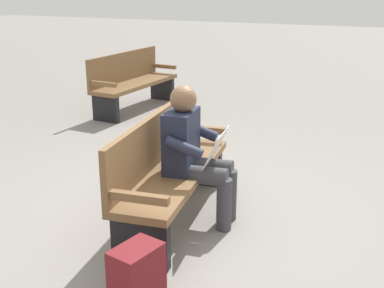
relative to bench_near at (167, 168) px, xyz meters
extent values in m
plane|color=gray|center=(-0.01, 0.07, -0.46)|extent=(40.00, 40.00, 0.00)
cube|color=brown|center=(-0.01, 0.07, -0.04)|extent=(1.84, 0.68, 0.06)
cube|color=brown|center=(0.02, -0.14, 0.22)|extent=(1.79, 0.25, 0.45)
cube|color=brown|center=(-0.85, -0.03, 0.11)|extent=(0.11, 0.48, 0.06)
cube|color=brown|center=(0.84, 0.17, 0.11)|extent=(0.11, 0.48, 0.06)
cube|color=black|center=(-0.80, -0.02, -0.26)|extent=(0.13, 0.44, 0.39)
cube|color=black|center=(0.79, 0.16, -0.26)|extent=(0.13, 0.44, 0.39)
cube|color=#1E2338|center=(-0.03, 0.12, 0.25)|extent=(0.42, 0.26, 0.52)
sphere|color=brown|center=(-0.04, 0.14, 0.61)|extent=(0.22, 0.22, 0.22)
cylinder|color=#38383D|center=(-0.16, 0.31, 0.01)|extent=(0.20, 0.43, 0.15)
cylinder|color=#38383D|center=(0.04, 0.34, 0.01)|extent=(0.20, 0.43, 0.15)
cylinder|color=#38383D|center=(-0.18, 0.50, -0.23)|extent=(0.13, 0.13, 0.45)
cylinder|color=#38383D|center=(0.02, 0.53, -0.23)|extent=(0.13, 0.13, 0.45)
cylinder|color=#1E2338|center=(-0.28, 0.19, 0.28)|extent=(0.13, 0.32, 0.18)
cylinder|color=#1E2338|center=(0.19, 0.24, 0.28)|extent=(0.13, 0.32, 0.18)
cube|color=silver|center=(-0.07, 0.42, 0.23)|extent=(0.41, 0.18, 0.27)
cube|color=maroon|center=(1.19, 0.36, -0.25)|extent=(0.37, 0.29, 0.41)
cube|color=maroon|center=(1.16, 0.23, -0.31)|extent=(0.23, 0.09, 0.19)
cube|color=brown|center=(-3.24, -2.12, -0.04)|extent=(1.83, 0.63, 0.06)
cube|color=brown|center=(-3.26, -2.33, 0.22)|extent=(1.80, 0.20, 0.45)
cube|color=brown|center=(-4.09, -2.05, 0.11)|extent=(0.10, 0.48, 0.06)
cube|color=brown|center=(-2.40, -2.19, 0.11)|extent=(0.10, 0.48, 0.06)
cube|color=black|center=(-4.04, -2.05, -0.26)|extent=(0.12, 0.44, 0.39)
cube|color=black|center=(-2.45, -2.18, -0.26)|extent=(0.12, 0.44, 0.39)
camera|label=1|loc=(3.56, 1.74, 1.53)|focal=46.59mm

